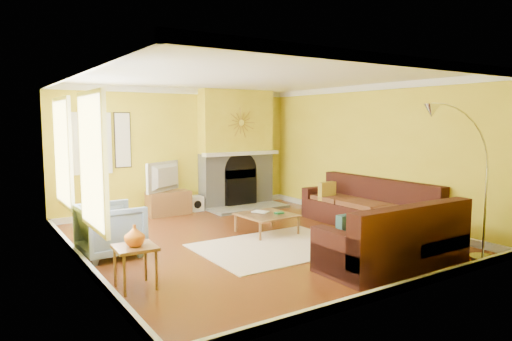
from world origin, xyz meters
TOP-DOWN VIEW (x-y plane):
  - floor at (0.00, 0.00)m, footprint 5.50×6.00m
  - ceiling at (0.00, 0.00)m, footprint 5.50×6.00m
  - wall_back at (0.00, 3.01)m, footprint 5.50×0.02m
  - wall_front at (0.00, -3.01)m, footprint 5.50×0.02m
  - wall_left at (-2.76, 0.00)m, footprint 0.02×6.00m
  - wall_right at (2.76, 0.00)m, footprint 0.02×6.00m
  - baseboard at (0.00, 0.00)m, footprint 5.50×6.00m
  - crown_molding at (0.00, 0.00)m, footprint 5.50×6.00m
  - window_left_near at (-2.72, 1.30)m, footprint 0.06×1.22m
  - window_left_far at (-2.72, -0.60)m, footprint 0.06×1.22m
  - window_back at (-1.90, 2.96)m, footprint 0.82×0.06m
  - wall_art at (-1.25, 2.97)m, footprint 0.34×0.04m
  - fireplace at (1.35, 2.80)m, footprint 1.80×0.40m
  - mantel at (1.35, 2.56)m, footprint 1.92×0.22m
  - hearth at (1.35, 2.25)m, footprint 1.80×0.70m
  - sunburst at (1.35, 2.57)m, footprint 0.70×0.04m
  - rug at (0.05, -0.62)m, footprint 2.40×1.80m
  - sectional_sofa at (1.26, -0.86)m, footprint 2.98×3.68m
  - coffee_table at (0.44, 0.22)m, footprint 0.94×0.94m
  - media_console at (-0.40, 2.68)m, footprint 0.91×0.41m
  - tv at (-0.40, 2.68)m, footprint 1.02×0.69m
  - subwoofer at (0.25, 2.78)m, footprint 0.33×0.33m
  - armchair at (-2.26, 0.34)m, footprint 0.91×0.88m
  - side_table at (-2.38, -1.16)m, footprint 0.50×0.50m
  - vase at (-2.38, -1.16)m, footprint 0.27×0.27m
  - book at (0.31, 0.30)m, footprint 0.31×0.34m
  - arc_lamp at (1.56, -2.79)m, footprint 1.39×0.36m

SIDE VIEW (x-z plane):
  - floor at x=0.00m, z-range -0.02..0.00m
  - rug at x=0.05m, z-range 0.00..0.02m
  - hearth at x=1.35m, z-range 0.00..0.06m
  - baseboard at x=0.00m, z-range 0.00..0.12m
  - subwoofer at x=0.25m, z-range 0.00..0.33m
  - coffee_table at x=0.44m, z-range 0.00..0.35m
  - media_console at x=-0.40m, z-range 0.00..0.50m
  - side_table at x=-2.38m, z-range 0.00..0.52m
  - book at x=0.31m, z-range 0.35..0.38m
  - armchair at x=-2.26m, z-range 0.00..0.79m
  - sectional_sofa at x=1.26m, z-range 0.00..0.90m
  - vase at x=-2.38m, z-range 0.52..0.78m
  - tv at x=-0.40m, z-range 0.50..1.14m
  - arc_lamp at x=1.56m, z-range 0.00..2.20m
  - mantel at x=1.35m, z-range 1.21..1.29m
  - wall_back at x=0.00m, z-range 0.00..2.70m
  - wall_front at x=0.00m, z-range 0.00..2.70m
  - wall_left at x=-2.76m, z-range 0.00..2.70m
  - wall_right at x=2.76m, z-range 0.00..2.70m
  - fireplace at x=1.35m, z-range 0.00..2.70m
  - window_left_near at x=-2.72m, z-range 0.64..2.36m
  - window_left_far at x=-2.72m, z-range 0.64..2.36m
  - window_back at x=-1.90m, z-range 0.94..2.16m
  - wall_art at x=-1.25m, z-range 1.03..2.17m
  - sunburst at x=1.35m, z-range 1.60..2.30m
  - crown_molding at x=0.00m, z-range 2.58..2.70m
  - ceiling at x=0.00m, z-range 2.70..2.72m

